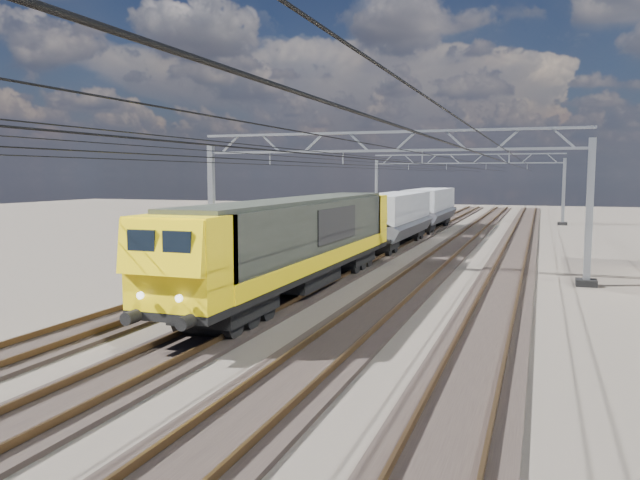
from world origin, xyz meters
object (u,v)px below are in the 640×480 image
(catenary_gantry_mid, at_px, (381,197))
(hopper_wagon_lead, at_px, (394,215))
(hopper_wagon_mid, at_px, (429,205))
(locomotive, at_px, (300,238))
(catenary_gantry_far, at_px, (466,185))

(catenary_gantry_mid, distance_m, hopper_wagon_lead, 12.03)
(hopper_wagon_lead, bearing_deg, hopper_wagon_mid, 90.00)
(catenary_gantry_mid, height_order, hopper_wagon_mid, catenary_gantry_mid)
(hopper_wagon_lead, bearing_deg, catenary_gantry_mid, -80.33)
(locomotive, distance_m, hopper_wagon_mid, 31.90)
(hopper_wagon_lead, xyz_separation_m, hopper_wagon_mid, (0.00, 14.20, 0.00))
(locomotive, height_order, hopper_wagon_mid, locomotive)
(catenary_gantry_far, bearing_deg, catenary_gantry_mid, -90.00)
(hopper_wagon_mid, bearing_deg, catenary_gantry_mid, -85.59)
(catenary_gantry_mid, relative_size, hopper_wagon_lead, 1.53)
(catenary_gantry_mid, bearing_deg, hopper_wagon_mid, 94.41)
(catenary_gantry_far, distance_m, hopper_wagon_lead, 24.40)
(catenary_gantry_far, height_order, hopper_wagon_lead, catenary_gantry_far)
(hopper_wagon_lead, distance_m, hopper_wagon_mid, 14.20)
(catenary_gantry_mid, height_order, catenary_gantry_far, same)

